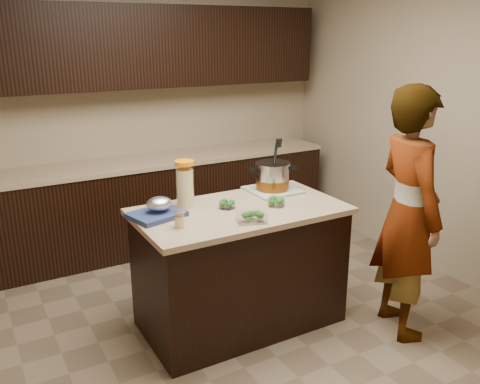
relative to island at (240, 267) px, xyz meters
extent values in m
plane|color=brown|center=(0.00, 0.00, -0.45)|extent=(4.00, 4.00, 0.00)
cube|color=tan|center=(0.00, 2.00, 0.90)|extent=(4.00, 0.04, 2.70)
cube|color=tan|center=(2.00, 0.00, 0.90)|extent=(0.04, 4.00, 2.70)
cube|color=black|center=(0.00, 1.70, -0.02)|extent=(3.60, 0.60, 0.86)
cube|color=tan|center=(0.00, 1.70, 0.43)|extent=(3.60, 0.63, 0.04)
cube|color=black|center=(0.00, 1.82, 1.50)|extent=(3.60, 0.35, 0.75)
cube|color=black|center=(0.00, 0.00, -0.02)|extent=(1.40, 0.75, 0.86)
cube|color=tan|center=(0.00, 0.00, 0.43)|extent=(1.46, 0.81, 0.04)
cube|color=#567A52|center=(0.42, 0.23, 0.46)|extent=(0.36, 0.36, 0.02)
cylinder|color=#B7B7BC|center=(0.42, 0.23, 0.57)|extent=(0.31, 0.31, 0.20)
cylinder|color=brown|center=(0.42, 0.23, 0.51)|extent=(0.32, 0.32, 0.08)
cylinder|color=#B7B7BC|center=(0.42, 0.23, 0.67)|extent=(0.34, 0.34, 0.01)
cube|color=black|center=(0.27, 0.27, 0.63)|extent=(0.07, 0.05, 0.03)
cube|color=black|center=(0.56, 0.18, 0.63)|extent=(0.07, 0.05, 0.03)
cylinder|color=black|center=(0.42, 0.20, 0.73)|extent=(0.05, 0.11, 0.24)
cylinder|color=#D5C282|center=(-0.31, 0.23, 0.58)|extent=(0.13, 0.13, 0.27)
cylinder|color=white|center=(-0.31, 0.23, 0.60)|extent=(0.14, 0.14, 0.30)
cylinder|color=orange|center=(-0.31, 0.23, 0.76)|extent=(0.14, 0.14, 0.02)
cylinder|color=#D5C282|center=(-0.51, -0.13, 0.49)|extent=(0.08, 0.08, 0.08)
cylinder|color=white|center=(-0.51, -0.13, 0.50)|extent=(0.09, 0.09, 0.10)
cylinder|color=silver|center=(-0.51, -0.13, 0.55)|extent=(0.09, 0.09, 0.02)
cylinder|color=silver|center=(-0.07, 0.05, 0.48)|extent=(0.15, 0.15, 0.06)
cylinder|color=silver|center=(0.25, -0.08, 0.48)|extent=(0.16, 0.16, 0.06)
cube|color=silver|center=(-0.06, -0.26, 0.48)|extent=(0.22, 0.19, 0.07)
cube|color=navy|center=(-0.57, 0.12, 0.46)|extent=(0.39, 0.35, 0.03)
ellipsoid|color=silver|center=(-0.55, 0.12, 0.53)|extent=(0.17, 0.14, 0.09)
imported|color=gray|center=(0.98, -0.62, 0.43)|extent=(0.60, 0.74, 1.77)
camera|label=1|loc=(-1.65, -2.92, 1.62)|focal=38.00mm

